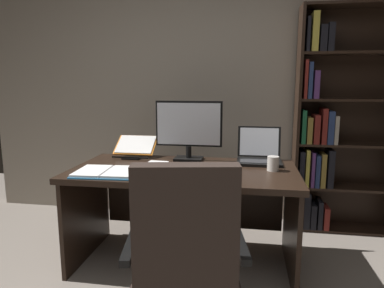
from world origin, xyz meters
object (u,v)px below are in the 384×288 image
bookshelf (334,130)px  coffee_mug (273,164)px  desk (186,191)px  monitor (189,130)px  keyboard (177,173)px  laptop (259,155)px  office_chair (186,271)px  pen (158,163)px  notepad (155,164)px  reading_stand_with_book (135,147)px  computer_mouse (222,174)px  open_binder (107,172)px

bookshelf → coffee_mug: bookshelf is taller
desk → monitor: (-0.01, 0.20, 0.43)m
keyboard → laptop: bearing=40.4°
bookshelf → laptop: bookshelf is taller
office_chair → keyboard: (-0.17, 0.64, 0.32)m
desk → pen: bearing=-177.0°
notepad → coffee_mug: size_ratio=2.07×
reading_stand_with_book → computer_mouse: bearing=-34.5°
keyboard → pen: bearing=128.7°
open_binder → keyboard: bearing=3.0°
computer_mouse → reading_stand_with_book: 0.92m
reading_stand_with_book → coffee_mug: (1.10, -0.31, -0.03)m
open_binder → coffee_mug: size_ratio=4.24×
bookshelf → monitor: (-1.21, -0.55, 0.05)m
coffee_mug → desk: bearing=175.8°
monitor → keyboard: bearing=-90.0°
office_chair → monitor: 1.24m
laptop → keyboard: (-0.55, -0.47, -0.04)m
office_chair → laptop: (0.38, 1.11, 0.37)m
computer_mouse → laptop: bearing=62.0°
coffee_mug → computer_mouse: bearing=-148.0°
pen → laptop: bearing=16.6°
laptop → office_chair: bearing=-108.8°
desk → pen: pen is taller
desk → notepad: 0.30m
keyboard → office_chair: bearing=-75.0°
bookshelf → office_chair: (-1.04, -1.65, -0.50)m
keyboard → reading_stand_with_book: reading_stand_with_book is taller
open_binder → pen: open_binder is taller
desk → coffee_mug: size_ratio=15.70×
laptop → pen: bearing=-163.4°
reading_stand_with_book → keyboard: bearing=-48.6°
notepad → bookshelf: bearing=28.2°
bookshelf → keyboard: bookshelf is taller
monitor → pen: size_ratio=3.74×
reading_stand_with_book → notepad: (0.24, -0.28, -0.08)m
desk → reading_stand_with_book: bearing=150.6°
computer_mouse → keyboard: bearing=180.0°
coffee_mug → reading_stand_with_book: bearing=164.1°
keyboard → notepad: bearing=131.4°
computer_mouse → monitor: bearing=123.1°
bookshelf → laptop: (-0.66, -0.54, -0.14)m
office_chair → pen: size_ratio=6.99×
monitor → desk: bearing=-86.0°
notepad → coffee_mug: bearing=-2.3°
office_chair → pen: bearing=102.4°
laptop → open_binder: laptop is taller
open_binder → monitor: bearing=44.3°
desk → office_chair: size_ratio=1.63×
desk → keyboard: 0.33m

